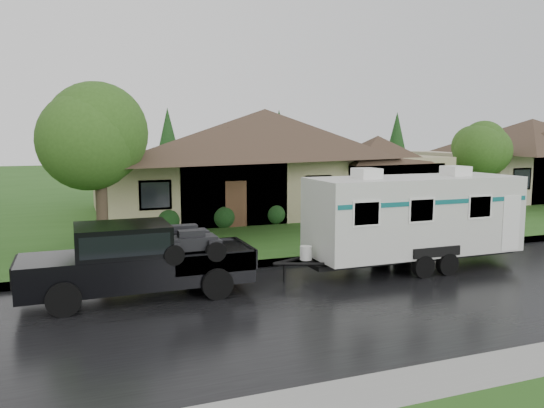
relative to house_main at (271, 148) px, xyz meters
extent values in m
plane|color=#29551A|center=(-2.29, -13.84, -3.59)|extent=(140.00, 140.00, 0.00)
cube|color=black|center=(-2.29, -15.84, -3.59)|extent=(140.00, 8.00, 0.01)
cube|color=gray|center=(-2.29, -11.59, -3.52)|extent=(140.00, 0.50, 0.15)
cube|color=#29551A|center=(-2.29, 1.16, -3.52)|extent=(140.00, 26.00, 0.15)
cube|color=tan|center=(-0.29, 0.16, -1.94)|extent=(18.00, 10.00, 3.00)
pyramid|color=#3D2D21|center=(-0.29, 0.16, 2.16)|extent=(19.44, 10.80, 2.60)
cube|color=tan|center=(5.11, -2.84, -2.09)|extent=(5.76, 4.00, 2.70)
cube|color=#C2B190|center=(19.71, 0.66, -1.94)|extent=(14.00, 9.00, 3.00)
pyramid|color=#3D2D21|center=(19.71, 0.66, 1.86)|extent=(15.12, 9.72, 2.30)
cylinder|color=#382B1E|center=(-9.51, -8.26, -2.13)|extent=(0.41, 0.41, 2.62)
sphere|color=#3A6821|center=(-9.51, -8.26, 0.74)|extent=(3.62, 3.62, 3.62)
cylinder|color=#382B1E|center=(11.11, -3.97, -2.36)|extent=(0.37, 0.37, 2.17)
sphere|color=#386520|center=(11.11, -3.97, 0.02)|extent=(3.00, 3.00, 3.00)
sphere|color=#143814|center=(-6.59, -4.54, -2.94)|extent=(1.00, 1.00, 1.00)
sphere|color=#143814|center=(-4.07, -4.54, -2.94)|extent=(1.00, 1.00, 1.00)
sphere|color=#143814|center=(-1.55, -4.54, -2.94)|extent=(1.00, 1.00, 1.00)
sphere|color=#143814|center=(0.97, -4.54, -2.94)|extent=(1.00, 1.00, 1.00)
sphere|color=#143814|center=(3.49, -4.54, -2.94)|extent=(1.00, 1.00, 1.00)
sphere|color=#143814|center=(6.01, -4.54, -2.94)|extent=(1.00, 1.00, 1.00)
cube|color=black|center=(-8.90, -13.56, -2.82)|extent=(5.94, 1.98, 0.85)
cube|color=black|center=(-11.08, -13.56, -2.55)|extent=(1.58, 1.93, 0.35)
cube|color=black|center=(-9.29, -13.56, -2.06)|extent=(2.38, 1.86, 0.89)
cube|color=black|center=(-9.29, -13.56, -2.01)|extent=(2.18, 1.90, 0.54)
cube|color=black|center=(-7.02, -13.56, -2.62)|extent=(2.18, 1.88, 0.06)
cylinder|color=black|center=(-10.78, -14.53, -3.18)|extent=(0.83, 0.32, 0.83)
cylinder|color=black|center=(-10.78, -12.59, -3.18)|extent=(0.83, 0.32, 0.83)
cylinder|color=black|center=(-7.02, -14.53, -3.18)|extent=(0.83, 0.32, 0.83)
cylinder|color=black|center=(-7.02, -12.59, -3.18)|extent=(0.83, 0.32, 0.83)
cube|color=silver|center=(-0.20, -13.56, -1.83)|extent=(6.93, 2.38, 2.43)
cube|color=black|center=(-0.20, -13.56, -3.20)|extent=(7.32, 1.19, 0.14)
cube|color=#0D5E60|center=(-0.20, -13.56, -1.30)|extent=(6.79, 2.40, 0.14)
cube|color=white|center=(-1.98, -13.56, -0.46)|extent=(0.69, 0.79, 0.32)
cube|color=white|center=(1.38, -13.56, -0.46)|extent=(0.69, 0.79, 0.32)
cylinder|color=black|center=(-0.64, -14.73, -3.24)|extent=(0.69, 0.24, 0.69)
cylinder|color=black|center=(-0.64, -12.39, -3.24)|extent=(0.69, 0.24, 0.69)
cylinder|color=black|center=(0.25, -14.73, -3.24)|extent=(0.69, 0.24, 0.69)
cylinder|color=black|center=(0.25, -12.39, -3.24)|extent=(0.69, 0.24, 0.69)
camera|label=1|loc=(-10.48, -27.71, 0.68)|focal=35.00mm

